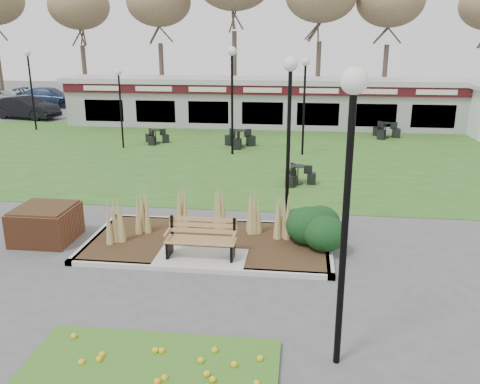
# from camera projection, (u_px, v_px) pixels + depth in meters

# --- Properties ---
(ground) EXTENTS (100.00, 100.00, 0.00)m
(ground) POSITION_uv_depth(u_px,v_px,m) (200.00, 264.00, 12.26)
(ground) COLOR #515154
(ground) RESTS_ON ground
(lawn) EXTENTS (34.00, 16.00, 0.02)m
(lawn) POSITION_uv_depth(u_px,v_px,m) (251.00, 155.00, 23.64)
(lawn) COLOR #325A1C
(lawn) RESTS_ON ground
(planting_bed) EXTENTS (6.75, 3.40, 1.27)m
(planting_bed) POSITION_uv_depth(u_px,v_px,m) (258.00, 232.00, 13.28)
(planting_bed) COLOR #382316
(planting_bed) RESTS_ON ground
(park_bench) EXTENTS (1.70, 0.66, 0.93)m
(park_bench) POSITION_uv_depth(u_px,v_px,m) (201.00, 238.00, 12.32)
(park_bench) COLOR #A06948
(park_bench) RESTS_ON ground
(brick_planter) EXTENTS (1.50, 1.50, 0.95)m
(brick_planter) POSITION_uv_depth(u_px,v_px,m) (46.00, 223.00, 13.58)
(brick_planter) COLOR brown
(brick_planter) RESTS_ON ground
(food_pavilion) EXTENTS (24.60, 3.40, 2.90)m
(food_pavilion) POSITION_uv_depth(u_px,v_px,m) (264.00, 102.00, 30.77)
(food_pavilion) COLOR gray
(food_pavilion) RESTS_ON ground
(lamp_post_near_left) EXTENTS (0.39, 0.39, 4.75)m
(lamp_post_near_left) POSITION_uv_depth(u_px,v_px,m) (289.00, 105.00, 14.05)
(lamp_post_near_left) COLOR black
(lamp_post_near_left) RESTS_ON ground
(lamp_post_near_right) EXTENTS (0.40, 0.40, 4.86)m
(lamp_post_near_right) POSITION_uv_depth(u_px,v_px,m) (349.00, 157.00, 7.54)
(lamp_post_near_right) COLOR black
(lamp_post_near_right) RESTS_ON ground
(lamp_post_mid_left) EXTENTS (0.32, 0.32, 3.83)m
(lamp_post_mid_left) POSITION_uv_depth(u_px,v_px,m) (120.00, 91.00, 24.26)
(lamp_post_mid_left) COLOR black
(lamp_post_mid_left) RESTS_ON ground
(lamp_post_mid_right) EXTENTS (0.40, 0.40, 4.86)m
(lamp_post_mid_right) POSITION_uv_depth(u_px,v_px,m) (232.00, 77.00, 22.67)
(lamp_post_mid_right) COLOR black
(lamp_post_mid_right) RESTS_ON ground
(lamp_post_far_right) EXTENTS (0.36, 0.36, 4.39)m
(lamp_post_far_right) POSITION_uv_depth(u_px,v_px,m) (305.00, 85.00, 22.67)
(lamp_post_far_right) COLOR black
(lamp_post_far_right) RESTS_ON ground
(lamp_post_far_left) EXTENTS (0.38, 0.38, 4.58)m
(lamp_post_far_left) POSITION_uv_depth(u_px,v_px,m) (30.00, 72.00, 28.97)
(lamp_post_far_left) COLOR black
(lamp_post_far_left) RESTS_ON ground
(bistro_set_a) EXTENTS (1.31, 1.19, 0.70)m
(bistro_set_a) POSITION_uv_depth(u_px,v_px,m) (156.00, 139.00, 26.07)
(bistro_set_a) COLOR black
(bistro_set_a) RESTS_ON ground
(bistro_set_b) EXTENTS (1.14, 1.29, 0.69)m
(bistro_set_b) POSITION_uv_depth(u_px,v_px,m) (298.00, 178.00, 18.85)
(bistro_set_b) COLOR black
(bistro_set_b) RESTS_ON ground
(bistro_set_c) EXTENTS (1.58, 1.40, 0.84)m
(bistro_set_c) POSITION_uv_depth(u_px,v_px,m) (239.00, 141.00, 25.21)
(bistro_set_c) COLOR black
(bistro_set_c) RESTS_ON ground
(bistro_set_d) EXTENTS (1.38, 1.54, 0.82)m
(bistro_set_d) POSITION_uv_depth(u_px,v_px,m) (385.00, 133.00, 27.50)
(bistro_set_d) COLOR black
(bistro_set_d) RESTS_ON ground
(car_black) EXTENTS (4.79, 2.56, 1.50)m
(car_black) POSITION_uv_depth(u_px,v_px,m) (26.00, 108.00, 33.84)
(car_black) COLOR black
(car_black) RESTS_ON ground
(car_blue) EXTENTS (5.15, 2.16, 1.49)m
(car_blue) POSITION_uv_depth(u_px,v_px,m) (50.00, 97.00, 39.70)
(car_blue) COLOR navy
(car_blue) RESTS_ON ground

